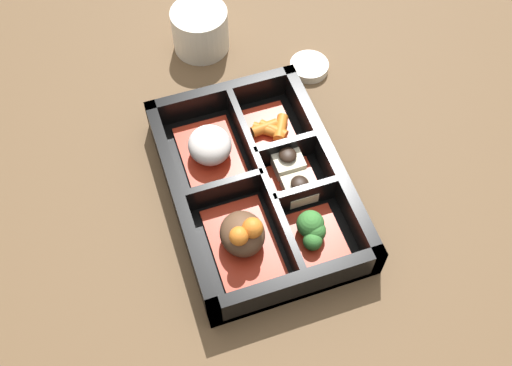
# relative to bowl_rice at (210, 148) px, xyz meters

# --- Properties ---
(ground_plane) EXTENTS (3.00, 3.00, 0.00)m
(ground_plane) POSITION_rel_bowl_rice_xyz_m (-0.06, -0.04, -0.03)
(ground_plane) COLOR brown
(bento_base) EXTENTS (0.29, 0.20, 0.01)m
(bento_base) POSITION_rel_bowl_rice_xyz_m (-0.06, -0.04, -0.02)
(bento_base) COLOR black
(bento_base) RESTS_ON ground_plane
(bento_rim) EXTENTS (0.29, 0.20, 0.05)m
(bento_rim) POSITION_rel_bowl_rice_xyz_m (-0.06, -0.04, -0.00)
(bento_rim) COLOR black
(bento_rim) RESTS_ON ground_plane
(bowl_stew) EXTENTS (0.11, 0.07, 0.06)m
(bowl_stew) POSITION_rel_bowl_rice_xyz_m (-0.13, -0.00, 0.00)
(bowl_stew) COLOR #B22D19
(bowl_stew) RESTS_ON bento_base
(bowl_rice) EXTENTS (0.11, 0.07, 0.04)m
(bowl_rice) POSITION_rel_bowl_rice_xyz_m (0.00, 0.00, 0.00)
(bowl_rice) COLOR #B22D19
(bowl_rice) RESTS_ON bento_base
(bowl_greens) EXTENTS (0.07, 0.06, 0.04)m
(bowl_greens) POSITION_rel_bowl_rice_xyz_m (-0.14, -0.08, -0.00)
(bowl_greens) COLOR #B22D19
(bowl_greens) RESTS_ON bento_base
(bowl_tofu) EXTENTS (0.08, 0.06, 0.03)m
(bowl_tofu) POSITION_rel_bowl_rice_xyz_m (-0.07, -0.08, -0.01)
(bowl_tofu) COLOR #B22D19
(bowl_tofu) RESTS_ON bento_base
(bowl_carrots) EXTENTS (0.08, 0.06, 0.02)m
(bowl_carrots) POSITION_rel_bowl_rice_xyz_m (0.01, -0.08, -0.01)
(bowl_carrots) COLOR #B22D19
(bowl_carrots) RESTS_ON bento_base
(tea_cup) EXTENTS (0.08, 0.08, 0.06)m
(tea_cup) POSITION_rel_bowl_rice_xyz_m (0.20, -0.04, 0.00)
(tea_cup) COLOR beige
(tea_cup) RESTS_ON ground_plane
(sauce_dish) EXTENTS (0.05, 0.05, 0.01)m
(sauce_dish) POSITION_rel_bowl_rice_xyz_m (0.10, -0.17, -0.02)
(sauce_dish) COLOR beige
(sauce_dish) RESTS_ON ground_plane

